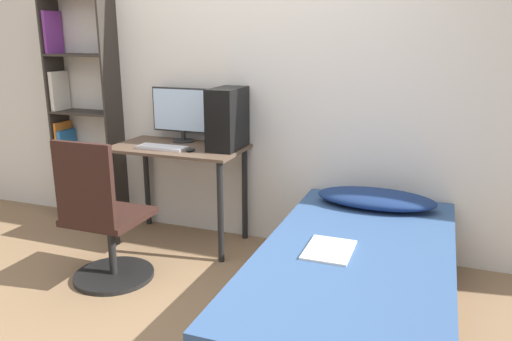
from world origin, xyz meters
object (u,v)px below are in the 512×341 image
object	(u,v)px
bed	(354,290)
monitor	(182,113)
office_chair	(104,229)
keyboard	(162,147)
pc_tower	(228,119)
bookshelf	(79,120)

from	to	relation	value
bed	monitor	xyz separation A→B (m)	(-1.50, 0.91, 0.75)
office_chair	keyboard	size ratio (longest dim) A/B	2.64
bed	monitor	size ratio (longest dim) A/B	3.92
monitor	pc_tower	xyz separation A→B (m)	(0.42, -0.10, -0.01)
bookshelf	monitor	distance (m)	0.97
bookshelf	office_chair	size ratio (longest dim) A/B	1.96
bed	pc_tower	world-z (taller)	pc_tower
office_chair	keyboard	bearing A→B (deg)	85.03
keyboard	bed	bearing A→B (deg)	-22.13
keyboard	pc_tower	world-z (taller)	pc_tower
bed	pc_tower	distance (m)	1.54
bed	pc_tower	bearing A→B (deg)	143.43
bookshelf	pc_tower	xyz separation A→B (m)	(1.39, -0.09, 0.11)
keyboard	pc_tower	xyz separation A→B (m)	(0.44, 0.18, 0.21)
office_chair	bed	size ratio (longest dim) A/B	0.47
office_chair	monitor	distance (m)	1.12
bed	keyboard	xyz separation A→B (m)	(-1.52, 0.62, 0.54)
office_chair	bed	bearing A→B (deg)	1.06
bed	pc_tower	xyz separation A→B (m)	(-1.08, 0.80, 0.75)
office_chair	pc_tower	world-z (taller)	pc_tower
keyboard	pc_tower	distance (m)	0.52
monitor	pc_tower	size ratio (longest dim) A/B	1.17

